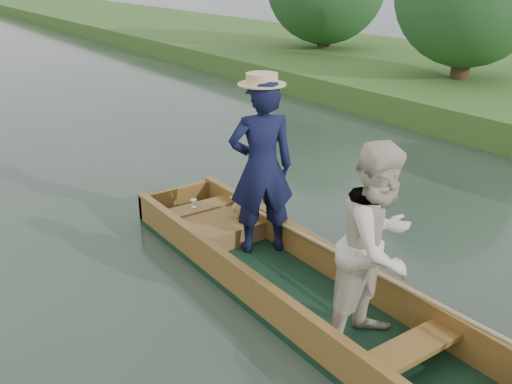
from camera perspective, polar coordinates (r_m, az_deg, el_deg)
ground at (r=6.07m, az=3.30°, el=-10.10°), size 120.00×120.00×0.00m
punt at (r=5.69m, az=4.96°, el=-3.92°), size 1.26×5.00×2.13m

